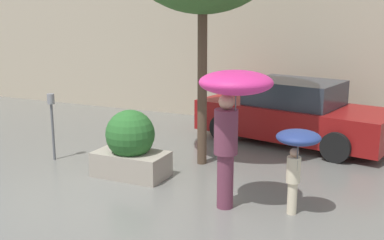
{
  "coord_description": "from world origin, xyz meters",
  "views": [
    {
      "loc": [
        4.42,
        -5.83,
        2.92
      ],
      "look_at": [
        0.99,
        1.6,
        1.05
      ],
      "focal_mm": 45.0,
      "sensor_mm": 36.0,
      "label": 1
    }
  ],
  "objects_px": {
    "person_child": "(297,148)",
    "parked_car_near": "(294,114)",
    "parking_meter": "(52,113)",
    "planter_box": "(131,146)",
    "person_adult": "(233,101)"
  },
  "relations": [
    {
      "from": "planter_box",
      "to": "person_adult",
      "type": "height_order",
      "value": "person_adult"
    },
    {
      "from": "parked_car_near",
      "to": "parking_meter",
      "type": "relative_size",
      "value": 3.39
    },
    {
      "from": "planter_box",
      "to": "person_child",
      "type": "relative_size",
      "value": 1.02
    },
    {
      "from": "person_child",
      "to": "parking_meter",
      "type": "xyz_separation_m",
      "value": [
        -4.98,
        0.68,
        -0.06
      ]
    },
    {
      "from": "person_child",
      "to": "parked_car_near",
      "type": "distance_m",
      "value": 4.13
    },
    {
      "from": "planter_box",
      "to": "parked_car_near",
      "type": "xyz_separation_m",
      "value": [
        2.1,
        3.52,
        0.08
      ]
    },
    {
      "from": "planter_box",
      "to": "person_adult",
      "type": "distance_m",
      "value": 2.5
    },
    {
      "from": "parking_meter",
      "to": "parked_car_near",
      "type": "bearing_deg",
      "value": 39.53
    },
    {
      "from": "parked_car_near",
      "to": "planter_box",
      "type": "bearing_deg",
      "value": 160.91
    },
    {
      "from": "person_child",
      "to": "parking_meter",
      "type": "distance_m",
      "value": 5.03
    },
    {
      "from": "planter_box",
      "to": "parked_car_near",
      "type": "bearing_deg",
      "value": 59.14
    },
    {
      "from": "person_child",
      "to": "parked_car_near",
      "type": "relative_size",
      "value": 0.28
    },
    {
      "from": "planter_box",
      "to": "parking_meter",
      "type": "relative_size",
      "value": 0.98
    },
    {
      "from": "person_child",
      "to": "planter_box",
      "type": "bearing_deg",
      "value": -141.66
    },
    {
      "from": "person_child",
      "to": "parking_meter",
      "type": "height_order",
      "value": "parking_meter"
    }
  ]
}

